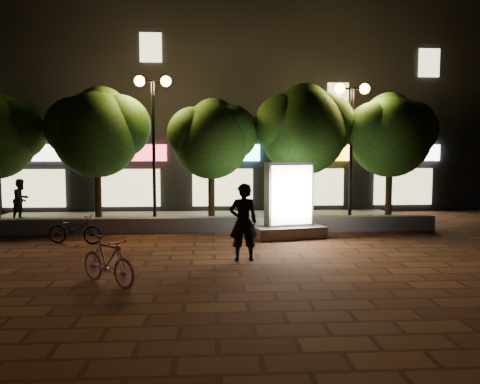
{
  "coord_description": "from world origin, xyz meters",
  "views": [
    {
      "loc": [
        0.47,
        -11.64,
        2.7
      ],
      "look_at": [
        1.29,
        1.5,
        1.55
      ],
      "focal_mm": 35.68,
      "sensor_mm": 36.0,
      "label": 1
    }
  ],
  "objects": [
    {
      "name": "scooter_pink",
      "position": [
        -1.59,
        -2.11,
        0.49
      ],
      "size": [
        1.53,
        1.44,
        0.99
      ],
      "primitive_type": "imported",
      "rotation": [
        0.0,
        0.0,
        0.84
      ],
      "color": "#C681AF",
      "rests_on": "ground"
    },
    {
      "name": "tree_far_right",
      "position": [
        7.05,
        5.46,
        3.37
      ],
      "size": [
        3.48,
        2.9,
        4.76
      ],
      "color": "#332213",
      "rests_on": "sidewalk"
    },
    {
      "name": "pedestrian",
      "position": [
        -6.7,
        6.81,
        0.86
      ],
      "size": [
        0.79,
        0.9,
        1.55
      ],
      "primitive_type": "imported",
      "rotation": [
        0.0,
        0.0,
        1.25
      ],
      "color": "black",
      "rests_on": "sidewalk"
    },
    {
      "name": "scooter_parked",
      "position": [
        -3.45,
        2.25,
        0.43
      ],
      "size": [
        1.71,
        0.9,
        0.86
      ],
      "primitive_type": "imported",
      "rotation": [
        0.0,
        0.0,
        1.36
      ],
      "color": "black",
      "rests_on": "ground"
    },
    {
      "name": "tree_mid",
      "position": [
        0.55,
        5.46,
        3.22
      ],
      "size": [
        3.24,
        2.7,
        4.5
      ],
      "color": "#332213",
      "rests_on": "sidewalk"
    },
    {
      "name": "ground",
      "position": [
        0.0,
        0.0,
        0.0
      ],
      "size": [
        80.0,
        80.0,
        0.0
      ],
      "primitive_type": "plane",
      "color": "brown",
      "rests_on": "ground"
    },
    {
      "name": "street_lamp_left",
      "position": [
        -1.5,
        5.2,
        4.03
      ],
      "size": [
        1.26,
        0.36,
        5.18
      ],
      "color": "black",
      "rests_on": "sidewalk"
    },
    {
      "name": "tree_right",
      "position": [
        3.86,
        5.46,
        3.57
      ],
      "size": [
        3.72,
        3.1,
        5.07
      ],
      "color": "#332213",
      "rests_on": "sidewalk"
    },
    {
      "name": "sidewalk",
      "position": [
        0.0,
        6.5,
        0.04
      ],
      "size": [
        16.0,
        5.0,
        0.08
      ],
      "primitive_type": "cube",
      "color": "slate",
      "rests_on": "ground"
    },
    {
      "name": "rider",
      "position": [
        1.27,
        -0.14,
        0.95
      ],
      "size": [
        0.74,
        0.53,
        1.91
      ],
      "primitive_type": "imported",
      "rotation": [
        0.0,
        0.0,
        3.24
      ],
      "color": "black",
      "rests_on": "ground"
    },
    {
      "name": "building_block",
      "position": [
        -0.01,
        12.99,
        5.0
      ],
      "size": [
        28.0,
        8.12,
        11.3
      ],
      "color": "black",
      "rests_on": "ground"
    },
    {
      "name": "retaining_wall",
      "position": [
        0.0,
        4.0,
        0.25
      ],
      "size": [
        16.0,
        0.45,
        0.5
      ],
      "primitive_type": "cube",
      "color": "slate",
      "rests_on": "ground"
    },
    {
      "name": "tree_left",
      "position": [
        -3.45,
        5.46,
        3.44
      ],
      "size": [
        3.6,
        3.0,
        4.89
      ],
      "color": "#332213",
      "rests_on": "sidewalk"
    },
    {
      "name": "street_lamp_right",
      "position": [
        5.5,
        5.2,
        3.89
      ],
      "size": [
        1.26,
        0.36,
        4.98
      ],
      "color": "black",
      "rests_on": "sidewalk"
    },
    {
      "name": "ad_kiosk",
      "position": [
        2.88,
        2.88,
        0.94
      ],
      "size": [
        2.34,
        1.51,
        2.34
      ],
      "color": "slate",
      "rests_on": "ground"
    }
  ]
}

